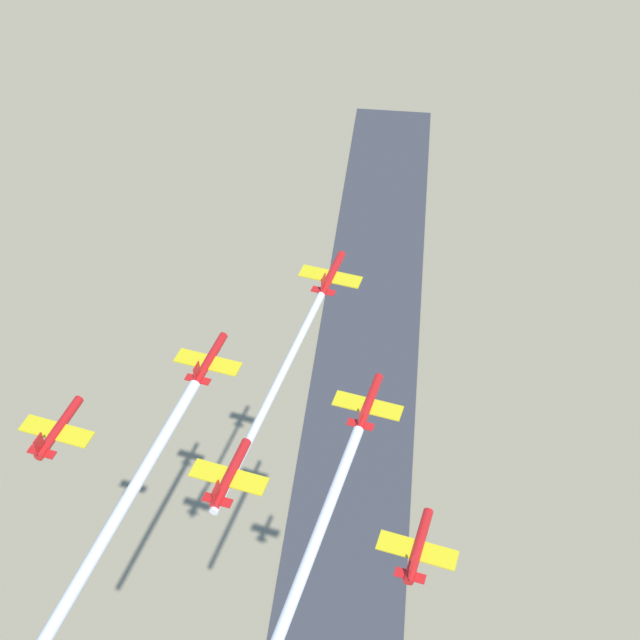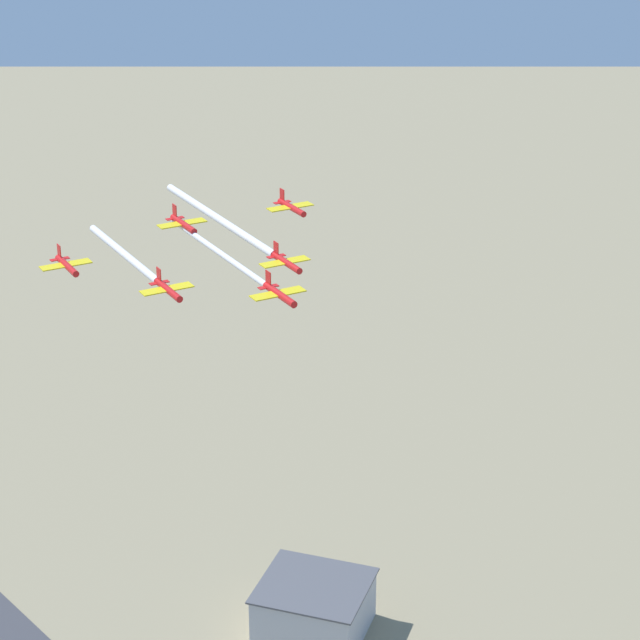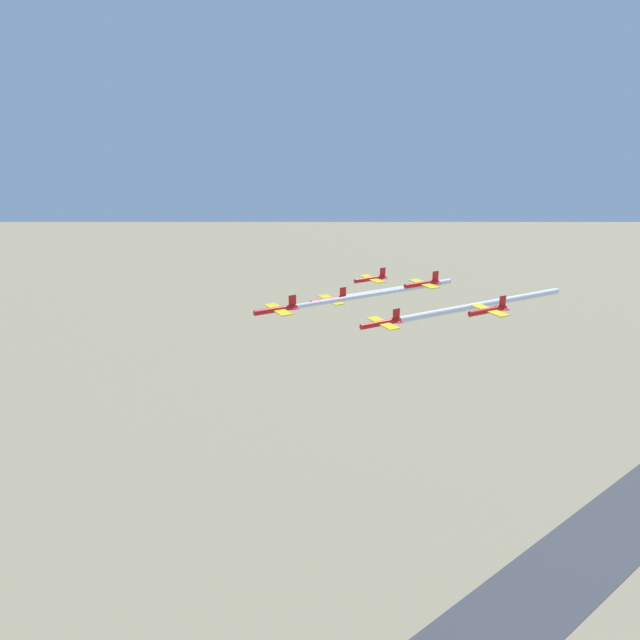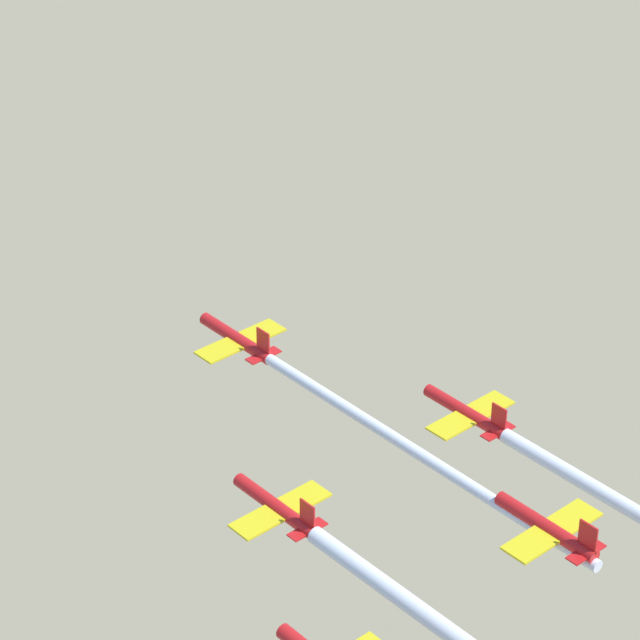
# 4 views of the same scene
# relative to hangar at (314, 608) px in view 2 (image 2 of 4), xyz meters

# --- Properties ---
(hangar) EXTENTS (25.36, 27.68, 14.32)m
(hangar) POSITION_rel_hangar_xyz_m (0.00, 0.00, 0.00)
(hangar) COLOR #B7B7BC
(hangar) RESTS_ON ground_plane
(jet_0) EXTENTS (7.53, 7.62, 2.91)m
(jet_0) POSITION_rel_hangar_xyz_m (99.24, 29.08, 128.22)
(jet_0) COLOR red
(jet_1) EXTENTS (7.53, 7.62, 2.91)m
(jet_1) POSITION_rel_hangar_xyz_m (80.41, 23.17, 125.75)
(jet_1) COLOR red
(jet_2) EXTENTS (7.53, 7.62, 2.91)m
(jet_2) POSITION_rel_hangar_xyz_m (95.26, 9.75, 125.00)
(jet_2) COLOR red
(jet_3) EXTENTS (7.53, 7.62, 2.91)m
(jet_3) POSITION_rel_hangar_xyz_m (61.57, 17.25, 128.52)
(jet_3) COLOR red
(jet_4) EXTENTS (7.53, 7.62, 2.91)m
(jet_4) POSITION_rel_hangar_xyz_m (76.43, 3.83, 128.79)
(jet_4) COLOR red
(jet_5) EXTENTS (7.53, 7.62, 2.91)m
(jet_5) POSITION_rel_hangar_xyz_m (91.28, -9.59, 125.19)
(jet_5) COLOR red
(smoke_trail_0) EXTENTS (23.74, 26.14, 0.93)m
(smoke_trail_0) POSITION_rel_hangar_xyz_m (85.05, 13.37, 128.17)
(smoke_trail_0) COLOR white
(smoke_trail_1) EXTENTS (29.37, 32.31, 1.31)m
(smoke_trail_1) POSITION_rel_hangar_xyz_m (63.54, 4.50, 125.71)
(smoke_trail_1) COLOR white
(smoke_trail_2) EXTENTS (20.18, 22.16, 1.20)m
(smoke_trail_2) POSITION_rel_hangar_xyz_m (82.95, -3.88, 124.96)
(smoke_trail_2) COLOR white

